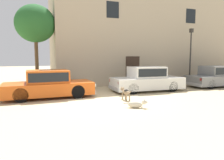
{
  "coord_description": "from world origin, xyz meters",
  "views": [
    {
      "loc": [
        -2.91,
        -9.56,
        2.06
      ],
      "look_at": [
        0.6,
        0.2,
        0.9
      ],
      "focal_mm": 33.24,
      "sensor_mm": 36.0,
      "label": 1
    }
  ],
  "objects_px": {
    "stray_dog_tan": "(137,104)",
    "street_lamp": "(191,49)",
    "parked_sedan_nearest": "(49,84)",
    "stray_dog_spotted": "(126,92)",
    "parked_sedan_second": "(147,79)",
    "parked_sedan_third": "(217,76)",
    "acacia_tree_left": "(35,24)"
  },
  "relations": [
    {
      "from": "stray_dog_tan",
      "to": "street_lamp",
      "type": "relative_size",
      "value": 0.22
    },
    {
      "from": "parked_sedan_nearest",
      "to": "stray_dog_spotted",
      "type": "height_order",
      "value": "parked_sedan_nearest"
    },
    {
      "from": "stray_dog_spotted",
      "to": "stray_dog_tan",
      "type": "bearing_deg",
      "value": 170.43
    },
    {
      "from": "parked_sedan_second",
      "to": "parked_sedan_third",
      "type": "relative_size",
      "value": 1.0
    },
    {
      "from": "parked_sedan_third",
      "to": "street_lamp",
      "type": "height_order",
      "value": "street_lamp"
    },
    {
      "from": "parked_sedan_nearest",
      "to": "stray_dog_tan",
      "type": "xyz_separation_m",
      "value": [
        3.24,
        -3.51,
        -0.53
      ]
    },
    {
      "from": "stray_dog_spotted",
      "to": "parked_sedan_third",
      "type": "bearing_deg",
      "value": -78.33
    },
    {
      "from": "stray_dog_tan",
      "to": "acacia_tree_left",
      "type": "xyz_separation_m",
      "value": [
        -3.77,
        7.01,
        3.98
      ]
    },
    {
      "from": "stray_dog_tan",
      "to": "acacia_tree_left",
      "type": "height_order",
      "value": "acacia_tree_left"
    },
    {
      "from": "parked_sedan_nearest",
      "to": "acacia_tree_left",
      "type": "height_order",
      "value": "acacia_tree_left"
    },
    {
      "from": "parked_sedan_second",
      "to": "stray_dog_spotted",
      "type": "height_order",
      "value": "parked_sedan_second"
    },
    {
      "from": "parked_sedan_second",
      "to": "stray_dog_tan",
      "type": "relative_size",
      "value": 4.83
    },
    {
      "from": "stray_dog_tan",
      "to": "stray_dog_spotted",
      "type": "bearing_deg",
      "value": 112.55
    },
    {
      "from": "street_lamp",
      "to": "acacia_tree_left",
      "type": "bearing_deg",
      "value": 170.39
    },
    {
      "from": "stray_dog_spotted",
      "to": "street_lamp",
      "type": "xyz_separation_m",
      "value": [
        6.81,
        3.63,
        2.21
      ]
    },
    {
      "from": "parked_sedan_second",
      "to": "parked_sedan_nearest",
      "type": "bearing_deg",
      "value": -178.12
    },
    {
      "from": "stray_dog_spotted",
      "to": "acacia_tree_left",
      "type": "distance_m",
      "value": 7.7
    },
    {
      "from": "stray_dog_spotted",
      "to": "acacia_tree_left",
      "type": "height_order",
      "value": "acacia_tree_left"
    },
    {
      "from": "parked_sedan_nearest",
      "to": "stray_dog_tan",
      "type": "bearing_deg",
      "value": -49.28
    },
    {
      "from": "parked_sedan_second",
      "to": "stray_dog_tan",
      "type": "height_order",
      "value": "parked_sedan_second"
    },
    {
      "from": "parked_sedan_third",
      "to": "stray_dog_spotted",
      "type": "relative_size",
      "value": 4.3
    },
    {
      "from": "stray_dog_spotted",
      "to": "street_lamp",
      "type": "distance_m",
      "value": 8.02
    },
    {
      "from": "parked_sedan_second",
      "to": "stray_dog_tan",
      "type": "xyz_separation_m",
      "value": [
        -2.47,
        -3.61,
        -0.56
      ]
    },
    {
      "from": "parked_sedan_nearest",
      "to": "parked_sedan_third",
      "type": "height_order",
      "value": "parked_sedan_third"
    },
    {
      "from": "parked_sedan_nearest",
      "to": "stray_dog_tan",
      "type": "relative_size",
      "value": 4.94
    },
    {
      "from": "parked_sedan_second",
      "to": "street_lamp",
      "type": "distance_m",
      "value": 5.13
    },
    {
      "from": "parked_sedan_second",
      "to": "stray_dog_tan",
      "type": "distance_m",
      "value": 4.41
    },
    {
      "from": "parked_sedan_nearest",
      "to": "stray_dog_spotted",
      "type": "distance_m",
      "value": 3.94
    },
    {
      "from": "parked_sedan_third",
      "to": "street_lamp",
      "type": "xyz_separation_m",
      "value": [
        -1.05,
        1.53,
        1.9
      ]
    },
    {
      "from": "parked_sedan_nearest",
      "to": "street_lamp",
      "type": "xyz_separation_m",
      "value": [
        10.22,
        1.68,
        1.92
      ]
    },
    {
      "from": "parked_sedan_third",
      "to": "stray_dog_spotted",
      "type": "distance_m",
      "value": 8.14
    },
    {
      "from": "stray_dog_tan",
      "to": "parked_sedan_nearest",
      "type": "bearing_deg",
      "value": 161.49
    }
  ]
}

